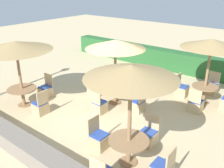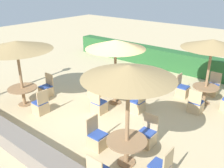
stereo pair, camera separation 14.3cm
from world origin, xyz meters
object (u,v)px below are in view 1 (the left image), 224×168
(patio_chair_front_left_north, at_px, (46,91))
(patio_chair_back_right_west, at_px, (182,90))
(patio_chair_back_right_south, at_px, (195,105))
(patio_chair_center_east, at_px, (138,105))
(patio_chair_front_left_east, at_px, (41,107))
(patio_chair_center_west, at_px, (94,90))
(parasol_back_right, at_px, (212,44))
(round_table_front_left, at_px, (22,92))
(patio_chair_center_south, at_px, (99,106))
(patio_chair_center_north, at_px, (132,88))
(parasol_center, at_px, (115,45))
(patio_chair_front_right_west, at_px, (99,139))
(round_table_front_right, at_px, (129,145))
(round_table_back_right, at_px, (205,90))
(parasol_front_right, at_px, (131,72))
(patio_chair_back_right_north, at_px, (211,88))
(patio_chair_front_right_north, at_px, (148,136))
(parasol_front_left, at_px, (15,46))
(round_table_center, at_px, (115,89))

(patio_chair_front_left_north, relative_size, patio_chair_back_right_west, 1.00)
(patio_chair_back_right_south, xyz_separation_m, patio_chair_center_east, (-1.67, -1.29, 0.00))
(patio_chair_front_left_east, distance_m, patio_chair_front_left_north, 1.45)
(patio_chair_back_right_west, height_order, patio_chair_center_west, same)
(parasol_back_right, bearing_deg, patio_chair_front_left_north, -146.81)
(round_table_front_left, height_order, patio_chair_center_south, patio_chair_center_south)
(patio_chair_back_right_south, xyz_separation_m, patio_chair_center_north, (-2.70, -0.14, 0.00))
(parasol_center, bearing_deg, patio_chair_front_right_west, -61.66)
(round_table_front_right, xyz_separation_m, round_table_front_left, (-5.03, 0.21, 0.00))
(round_table_back_right, bearing_deg, patio_chair_center_east, -126.49)
(patio_chair_center_east, bearing_deg, patio_chair_back_right_west, -17.38)
(parasol_center, distance_m, patio_chair_center_north, 2.34)
(parasol_front_right, bearing_deg, patio_chair_back_right_north, 87.20)
(patio_chair_front_right_north, distance_m, patio_chair_center_north, 3.54)
(patio_chair_front_left_north, distance_m, patio_chair_center_south, 2.65)
(patio_chair_center_east, xyz_separation_m, patio_chair_center_north, (-1.04, 1.16, 0.00))
(round_table_front_right, height_order, patio_chair_center_west, patio_chair_center_west)
(parasol_front_right, height_order, patio_chair_front_right_west, parasol_front_right)
(patio_chair_front_right_west, xyz_separation_m, parasol_back_right, (1.35, 4.71, 2.09))
(parasol_back_right, relative_size, patio_chair_center_east, 2.72)
(parasol_front_left, bearing_deg, parasol_back_right, 40.20)
(patio_chair_back_right_north, distance_m, patio_chair_center_west, 4.93)
(parasol_front_right, distance_m, round_table_front_left, 5.41)
(patio_chair_back_right_north, xyz_separation_m, patio_chair_center_east, (-1.61, -3.24, 0.00))
(round_table_front_left, relative_size, patio_chair_back_right_south, 1.16)
(patio_chair_back_right_west, bearing_deg, patio_chair_front_left_north, -51.21)
(parasol_center, bearing_deg, patio_chair_front_left_north, -153.21)
(patio_chair_back_right_north, bearing_deg, patio_chair_front_right_west, 77.06)
(patio_chair_back_right_north, height_order, round_table_center, patio_chair_back_right_north)
(patio_chair_back_right_south, height_order, patio_chair_back_right_north, same)
(round_table_front_right, distance_m, parasol_center, 3.93)
(patio_chair_front_right_west, height_order, patio_chair_back_right_south, same)
(patio_chair_front_left_north, xyz_separation_m, round_table_back_right, (5.32, 3.48, 0.28))
(patio_chair_back_right_north, height_order, parasol_center, parasol_center)
(patio_chair_back_right_north, bearing_deg, patio_chair_front_right_north, 86.52)
(patio_chair_front_left_north, bearing_deg, patio_chair_back_right_south, -154.48)
(patio_chair_center_west, xyz_separation_m, patio_chair_center_east, (2.13, -0.03, 0.00))
(patio_chair_front_left_north, xyz_separation_m, patio_chair_center_west, (1.54, 1.29, 0.00))
(patio_chair_front_left_east, bearing_deg, patio_chair_front_left_north, 44.81)
(patio_chair_back_right_north, distance_m, patio_chair_center_east, 3.62)
(patio_chair_front_left_east, xyz_separation_m, round_table_back_right, (4.29, 4.51, 0.28))
(patio_chair_center_west, bearing_deg, round_table_front_left, -33.97)
(round_table_front_right, xyz_separation_m, patio_chair_back_right_south, (0.34, 3.79, -0.30))
(patio_chair_front_left_north, xyz_separation_m, patio_chair_back_right_south, (5.34, 2.55, 0.00))
(round_table_back_right, distance_m, patio_chair_center_north, 2.89)
(round_table_back_right, height_order, patio_chair_center_east, patio_chair_center_east)
(patio_chair_center_west, bearing_deg, patio_chair_back_right_west, 128.18)
(patio_chair_center_south, distance_m, patio_chair_center_north, 2.10)
(patio_chair_front_right_north, height_order, patio_chair_front_right_west, same)
(patio_chair_back_right_west, bearing_deg, patio_chair_center_south, -28.67)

